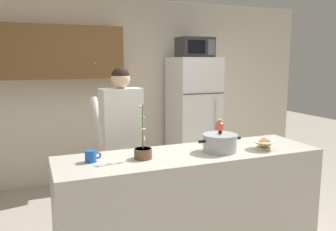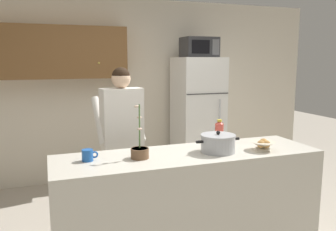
# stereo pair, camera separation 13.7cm
# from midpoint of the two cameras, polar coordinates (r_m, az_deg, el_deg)

# --- Properties ---
(back_wall_unit) EXTENTS (6.00, 0.48, 2.60)m
(back_wall_unit) POSITION_cam_midpoint_polar(r_m,az_deg,el_deg) (5.00, -8.64, 5.50)
(back_wall_unit) COLOR beige
(back_wall_unit) RESTS_ON ground
(kitchen_island) EXTENTS (2.35, 0.68, 0.92)m
(kitchen_island) POSITION_cam_midpoint_polar(r_m,az_deg,el_deg) (3.17, 4.74, -14.31)
(kitchen_island) COLOR beige
(kitchen_island) RESTS_ON ground
(refrigerator) EXTENTS (0.64, 0.68, 1.77)m
(refrigerator) POSITION_cam_midpoint_polar(r_m,az_deg,el_deg) (5.05, 5.73, -0.45)
(refrigerator) COLOR white
(refrigerator) RESTS_ON ground
(microwave) EXTENTS (0.48, 0.37, 0.28)m
(microwave) POSITION_cam_midpoint_polar(r_m,az_deg,el_deg) (4.96, 6.03, 11.25)
(microwave) COLOR #2D2D30
(microwave) RESTS_ON refrigerator
(person_near_pot) EXTENTS (0.53, 0.45, 1.66)m
(person_near_pot) POSITION_cam_midpoint_polar(r_m,az_deg,el_deg) (3.57, -6.64, -1.99)
(person_near_pot) COLOR #726656
(person_near_pot) RESTS_ON ground
(cooking_pot) EXTENTS (0.42, 0.31, 0.19)m
(cooking_pot) POSITION_cam_midpoint_polar(r_m,az_deg,el_deg) (3.06, 9.62, -4.59)
(cooking_pot) COLOR #ADAFB5
(cooking_pot) RESTS_ON kitchen_island
(coffee_mug) EXTENTS (0.13, 0.09, 0.10)m
(coffee_mug) POSITION_cam_midpoint_polar(r_m,az_deg,el_deg) (2.82, -11.87, -6.52)
(coffee_mug) COLOR #1E59B2
(coffee_mug) RESTS_ON kitchen_island
(bread_bowl) EXTENTS (0.23, 0.23, 0.10)m
(bread_bowl) POSITION_cam_midpoint_polar(r_m,az_deg,el_deg) (3.22, 16.73, -4.72)
(bread_bowl) COLOR beige
(bread_bowl) RESTS_ON kitchen_island
(bottle_near_edge) EXTENTS (0.08, 0.08, 0.23)m
(bottle_near_edge) POSITION_cam_midpoint_polar(r_m,az_deg,el_deg) (3.42, 9.69, -2.62)
(bottle_near_edge) COLOR #D84C3F
(bottle_near_edge) RESTS_ON kitchen_island
(potted_orchid) EXTENTS (0.15, 0.15, 0.45)m
(potted_orchid) POSITION_cam_midpoint_polar(r_m,az_deg,el_deg) (2.84, -3.35, -5.95)
(potted_orchid) COLOR brown
(potted_orchid) RESTS_ON kitchen_island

